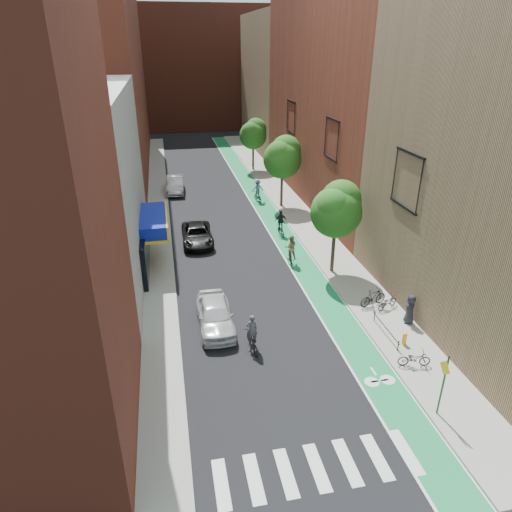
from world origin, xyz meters
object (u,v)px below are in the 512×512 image
parked_car_silver (175,185)px  cyclist_lead (252,339)px  cyclist_lane_near (291,251)px  cyclist_lane_far (258,191)px  pedestrian (410,309)px  parked_car_white (215,315)px  parked_car_black (197,235)px  fire_hydrant (405,338)px  cyclist_lane_mid (281,226)px

parked_car_silver → cyclist_lead: 28.32m
cyclist_lane_near → cyclist_lane_far: (0.53, 14.25, 0.04)m
pedestrian → cyclist_lane_far: bearing=-148.9°
cyclist_lane_far → cyclist_lane_near: bearing=76.9°
cyclist_lane_far → parked_car_white: bearing=61.4°
parked_car_black → cyclist_lead: cyclist_lead is taller
cyclist_lane_far → fire_hydrant: bearing=85.1°
parked_car_silver → cyclist_lane_far: size_ratio=2.27×
cyclist_lead → parked_car_black: bearing=-88.8°
cyclist_lane_near → pedestrian: 9.87m
parked_car_black → cyclist_lane_far: size_ratio=2.27×
parked_car_black → pedestrian: pedestrian is taller
parked_car_silver → cyclist_lane_far: bearing=-27.8°
cyclist_lane_far → pedestrian: 23.41m
cyclist_lane_mid → parked_car_silver: bearing=-62.3°
parked_car_silver → cyclist_lane_near: bearing=-66.2°
cyclist_lead → fire_hydrant: 7.89m
cyclist_lane_mid → fire_hydrant: cyclist_lane_mid is taller
parked_car_black → fire_hydrant: size_ratio=7.29×
cyclist_lead → fire_hydrant: bearing=165.1°
pedestrian → fire_hydrant: pedestrian is taller
parked_car_silver → fire_hydrant: size_ratio=7.27×
fire_hydrant → parked_car_black: bearing=120.9°
parked_car_white → parked_car_black: 11.92m
parked_car_black → pedestrian: size_ratio=2.92×
cyclist_lead → cyclist_lane_far: size_ratio=0.91×
pedestrian → parked_car_black: bearing=-120.9°
cyclist_lead → cyclist_lane_far: 24.13m
parked_car_white → cyclist_lead: cyclist_lead is taller
parked_car_white → cyclist_lane_far: bearing=72.4°
parked_car_black → cyclist_lane_far: (6.73, 9.26, 0.30)m
parked_car_white → cyclist_lane_near: 9.30m
cyclist_lane_mid → cyclist_lane_far: 8.94m
parked_car_black → parked_car_silver: parked_car_silver is taller
parked_car_white → fire_hydrant: parked_car_white is taller
cyclist_lead → pedestrian: bearing=178.0°
cyclist_lane_near → cyclist_lane_mid: 5.35m
cyclist_lane_near → cyclist_lane_far: bearing=-81.5°
cyclist_lane_near → parked_car_silver: bearing=-58.0°
fire_hydrant → cyclist_lane_far: bearing=96.1°
parked_car_silver → fire_hydrant: parked_car_silver is taller
pedestrian → fire_hydrant: bearing=-12.1°
cyclist_lane_near → cyclist_lane_mid: bearing=-86.1°
parked_car_white → parked_car_silver: bearing=92.7°
parked_car_black → cyclist_lane_near: 7.97m
cyclist_lead → pedestrian: size_ratio=1.17×
parked_car_black → fire_hydrant: (9.38, -15.66, -0.18)m
cyclist_lane_far → cyclist_lead: bearing=66.8°
parked_car_white → parked_car_black: parked_car_white is taller
parked_car_black → cyclist_lane_mid: cyclist_lane_mid is taller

